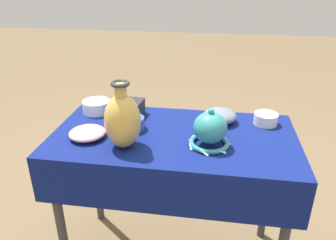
# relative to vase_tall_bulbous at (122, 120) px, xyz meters

# --- Properties ---
(display_table) EXTENTS (1.15, 0.61, 0.79)m
(display_table) POSITION_rel_vase_tall_bulbous_xyz_m (0.20, 0.13, -0.22)
(display_table) COLOR #38383D
(display_table) RESTS_ON ground_plane
(vase_tall_bulbous) EXTENTS (0.16, 0.16, 0.30)m
(vase_tall_bulbous) POSITION_rel_vase_tall_bulbous_xyz_m (0.00, 0.00, 0.00)
(vase_tall_bulbous) COLOR gold
(vase_tall_bulbous) RESTS_ON display_table
(vase_dome_bell) EXTENTS (0.19, 0.20, 0.18)m
(vase_dome_bell) POSITION_rel_vase_tall_bulbous_xyz_m (0.37, 0.07, -0.06)
(vase_dome_bell) COLOR teal
(vase_dome_bell) RESTS_ON display_table
(mosaic_tile_box) EXTENTS (0.14, 0.15, 0.08)m
(mosaic_tile_box) POSITION_rel_vase_tall_bulbous_xyz_m (-0.06, 0.32, -0.09)
(mosaic_tile_box) COLOR #232328
(mosaic_tile_box) RESTS_ON display_table
(pot_squat_ivory) EXTENTS (0.12, 0.12, 0.06)m
(pot_squat_ivory) POSITION_rel_vase_tall_bulbous_xyz_m (0.64, 0.33, -0.10)
(pot_squat_ivory) COLOR white
(pot_squat_ivory) RESTS_ON display_table
(pot_squat_porcelain) EXTENTS (0.15, 0.15, 0.07)m
(pot_squat_porcelain) POSITION_rel_vase_tall_bulbous_xyz_m (-0.25, 0.34, -0.10)
(pot_squat_porcelain) COLOR white
(pot_squat_porcelain) RESTS_ON display_table
(bowl_shallow_slate) EXTENTS (0.17, 0.17, 0.07)m
(bowl_shallow_slate) POSITION_rel_vase_tall_bulbous_xyz_m (0.41, 0.32, -0.09)
(bowl_shallow_slate) COLOR slate
(bowl_shallow_slate) RESTS_ON display_table
(pot_squat_cobalt) EXTENTS (0.13, 0.13, 0.06)m
(pot_squat_cobalt) POSITION_rel_vase_tall_bulbous_xyz_m (-0.01, 0.17, -0.10)
(pot_squat_cobalt) COLOR #3851A8
(pot_squat_cobalt) RESTS_ON display_table
(bowl_shallow_rose) EXTENTS (0.17, 0.17, 0.05)m
(bowl_shallow_rose) POSITION_rel_vase_tall_bulbous_xyz_m (-0.19, 0.05, -0.10)
(bowl_shallow_rose) COLOR #D19399
(bowl_shallow_rose) RESTS_ON display_table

